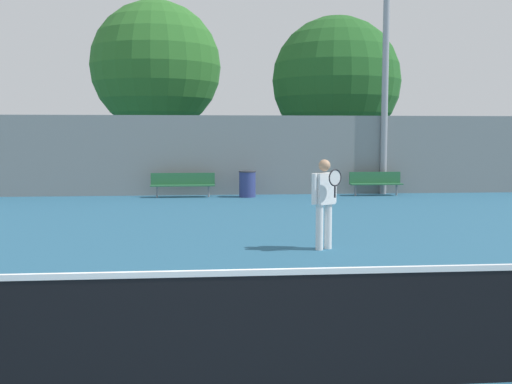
% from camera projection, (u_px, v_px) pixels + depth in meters
% --- Properties ---
extents(tennis_net, '(10.30, 0.09, 1.04)m').
position_uv_depth(tennis_net, '(195.00, 332.00, 4.89)').
color(tennis_net, '#99999E').
rests_on(tennis_net, ground_plane).
extents(tennis_player, '(0.55, 0.52, 1.68)m').
position_uv_depth(tennis_player, '(324.00, 198.00, 11.07)').
color(tennis_player, silver).
rests_on(tennis_player, ground_plane).
extents(bench_courtside_near, '(2.19, 0.40, 0.82)m').
position_uv_depth(bench_courtside_near, '(183.00, 182.00, 20.45)').
color(bench_courtside_near, '#28663D').
rests_on(bench_courtside_near, ground_plane).
extents(bench_courtside_far, '(1.84, 0.40, 0.82)m').
position_uv_depth(bench_courtside_far, '(376.00, 181.00, 21.05)').
color(bench_courtside_far, '#28663D').
rests_on(bench_courtside_far, ground_plane).
extents(light_pole_far_right, '(0.90, 0.60, 11.58)m').
position_uv_depth(light_pole_far_right, '(387.00, 1.00, 21.00)').
color(light_pole_far_right, '#939399').
rests_on(light_pole_far_right, ground_plane).
extents(trash_bin, '(0.59, 0.59, 0.90)m').
position_uv_depth(trash_bin, '(247.00, 184.00, 20.47)').
color(trash_bin, navy).
rests_on(trash_bin, ground_plane).
extents(back_fence, '(33.39, 0.06, 2.81)m').
position_uv_depth(back_fence, '(200.00, 155.00, 21.05)').
color(back_fence, gray).
rests_on(back_fence, ground_plane).
extents(tree_green_tall, '(5.58, 5.58, 7.24)m').
position_uv_depth(tree_green_tall, '(336.00, 82.00, 26.09)').
color(tree_green_tall, brown).
rests_on(tree_green_tall, ground_plane).
extents(tree_green_broad, '(6.00, 6.00, 8.27)m').
position_uv_depth(tree_green_broad, '(156.00, 67.00, 27.72)').
color(tree_green_broad, brown).
rests_on(tree_green_broad, ground_plane).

